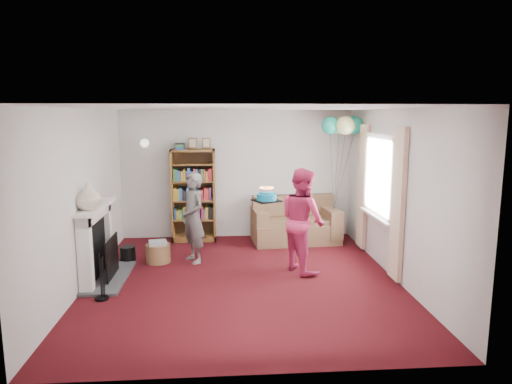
{
  "coord_description": "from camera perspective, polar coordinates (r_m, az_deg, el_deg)",
  "views": [
    {
      "loc": [
        -0.29,
        -6.42,
        2.41
      ],
      "look_at": [
        0.23,
        0.6,
        1.22
      ],
      "focal_mm": 32.0,
      "sensor_mm": 36.0,
      "label": 1
    }
  ],
  "objects": [
    {
      "name": "bookcase",
      "position": [
        8.87,
        -7.81,
        -0.45
      ],
      "size": [
        0.84,
        0.42,
        1.98
      ],
      "color": "#472B14",
      "rests_on": "ground"
    },
    {
      "name": "wicker_basket",
      "position": [
        7.77,
        -12.13,
        -7.4
      ],
      "size": [
        0.4,
        0.4,
        0.36
      ],
      "rotation": [
        0.0,
        0.0,
        0.21
      ],
      "color": "olive",
      "rests_on": "ground"
    },
    {
      "name": "balloons",
      "position": [
        8.52,
        10.74,
        8.19
      ],
      "size": [
        0.77,
        0.77,
        1.73
      ],
      "color": "#3F3F3F",
      "rests_on": "ground"
    },
    {
      "name": "wall_sconce",
      "position": [
        8.92,
        -13.76,
        5.96
      ],
      "size": [
        0.16,
        0.23,
        0.16
      ],
      "color": "gold",
      "rests_on": "ground"
    },
    {
      "name": "fireplace",
      "position": [
        7.11,
        -18.88,
        -6.39
      ],
      "size": [
        0.55,
        1.8,
        1.12
      ],
      "color": "#3F3F42",
      "rests_on": "ground"
    },
    {
      "name": "person_striped",
      "position": [
        7.55,
        -7.85,
        -3.22
      ],
      "size": [
        0.58,
        0.65,
        1.49
      ],
      "primitive_type": "imported",
      "rotation": [
        0.0,
        0.0,
        -1.04
      ],
      "color": "black",
      "rests_on": "ground"
    },
    {
      "name": "wall_right",
      "position": [
        7.0,
        17.16,
        -0.33
      ],
      "size": [
        0.02,
        5.0,
        2.5
      ],
      "primitive_type": "cube",
      "color": "silver",
      "rests_on": "ground"
    },
    {
      "name": "ceiling",
      "position": [
        6.42,
        -1.71,
        10.48
      ],
      "size": [
        4.5,
        5.0,
        0.01
      ],
      "primitive_type": "cube",
      "color": "white",
      "rests_on": "wall_back"
    },
    {
      "name": "wall_back",
      "position": [
        9.01,
        -2.39,
        2.22
      ],
      "size": [
        4.5,
        0.02,
        2.5
      ],
      "primitive_type": "cube",
      "color": "silver",
      "rests_on": "ground"
    },
    {
      "name": "mantel_vase",
      "position": [
        6.62,
        -20.25,
        -0.53
      ],
      "size": [
        0.46,
        0.46,
        0.37
      ],
      "primitive_type": "imported",
      "rotation": [
        0.0,
        0.0,
        0.37
      ],
      "color": "beige",
      "rests_on": "fireplace"
    },
    {
      "name": "window_bay",
      "position": [
        7.54,
        15.11,
        0.09
      ],
      "size": [
        0.14,
        2.02,
        2.2
      ],
      "color": "white",
      "rests_on": "ground"
    },
    {
      "name": "sofa",
      "position": [
        8.85,
        4.88,
        -4.05
      ],
      "size": [
        1.61,
        0.85,
        0.85
      ],
      "rotation": [
        0.0,
        0.0,
        0.08
      ],
      "color": "brown",
      "rests_on": "ground"
    },
    {
      "name": "birthday_cake",
      "position": [
        7.21,
        1.33,
        -0.62
      ],
      "size": [
        0.38,
        0.38,
        0.22
      ],
      "rotation": [
        0.0,
        0.0,
        0.43
      ],
      "color": "black",
      "rests_on": "ground"
    },
    {
      "name": "ground",
      "position": [
        6.86,
        -1.61,
        -10.93
      ],
      "size": [
        5.0,
        5.0,
        0.0
      ],
      "primitive_type": "plane",
      "color": "black",
      "rests_on": "ground"
    },
    {
      "name": "person_magenta",
      "position": [
        7.08,
        5.82,
        -3.5
      ],
      "size": [
        0.88,
        0.96,
        1.62
      ],
      "primitive_type": "imported",
      "rotation": [
        0.0,
        0.0,
        1.98
      ],
      "color": "#B2234D",
      "rests_on": "ground"
    },
    {
      "name": "wall_left",
      "position": [
        6.81,
        -21.01,
        -0.81
      ],
      "size": [
        0.02,
        5.0,
        2.5
      ],
      "primitive_type": "cube",
      "color": "silver",
      "rests_on": "ground"
    }
  ]
}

